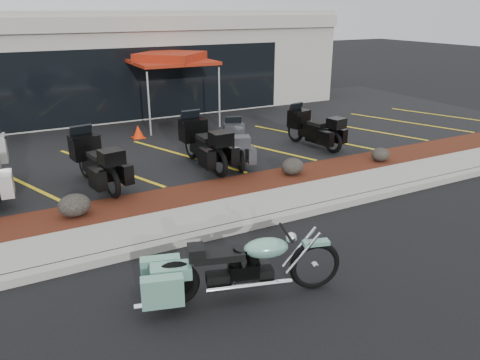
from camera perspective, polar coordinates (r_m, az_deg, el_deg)
ground at (r=8.93m, az=6.68°, el=-7.47°), size 90.00×90.00×0.00m
curb at (r=9.57m, az=3.67°, el=-4.88°), size 24.00×0.25×0.15m
sidewalk at (r=10.12m, az=1.61°, el=-3.39°), size 24.00×1.20×0.15m
mulch_bed at (r=11.10m, az=-1.42°, el=-1.17°), size 24.00×1.20×0.16m
upper_lot at (r=15.89m, az=-10.17°, el=5.16°), size 26.00×9.60×0.15m
dealership_building at (r=21.53m, az=-15.88°, el=13.88°), size 18.00×8.16×4.00m
boulder_left at (r=10.03m, az=-19.53°, el=-2.91°), size 0.65×0.54×0.46m
boulder_mid at (r=11.88m, az=6.41°, el=1.67°), size 0.59×0.49×0.42m
boulder_right at (r=13.43m, az=16.74°, el=3.01°), size 0.52×0.44×0.37m
hero_cruiser at (r=7.34m, az=9.13°, el=-9.41°), size 3.13×1.58×1.07m
touring_black_front at (r=12.08m, az=-18.53°, el=3.28°), size 1.26×2.42×1.34m
touring_black_mid at (r=13.02m, az=-5.97°, el=5.53°), size 0.97×2.41×1.39m
touring_grey at (r=13.22m, az=-0.82°, el=5.35°), size 1.37×2.13×1.16m
touring_black_rear at (r=14.78m, az=6.82°, el=6.98°), size 1.19×2.24×1.24m
traffic_cone at (r=15.58m, az=-12.31°, el=5.80°), size 0.42×0.42×0.42m
popup_canopy at (r=17.02m, az=-8.46°, el=14.34°), size 2.94×2.94×2.52m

